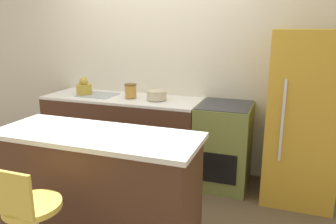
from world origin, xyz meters
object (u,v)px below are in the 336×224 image
Objects in this scene: kettle at (84,88)px; mixing_bowl at (157,95)px; refrigerator at (302,118)px; oven_range at (224,145)px.

mixing_bowl is at bearing -0.00° from kettle.
kettle is 0.94× the size of mixing_bowl.
mixing_bowl is (-1.57, -0.00, 0.12)m from refrigerator.
refrigerator is at bearing 0.03° from mixing_bowl.
oven_range is 1.85m from kettle.
refrigerator reaches higher than kettle.
oven_range is at bearing 178.37° from refrigerator.
mixing_bowl is (-0.79, -0.02, 0.52)m from oven_range.
kettle is at bearing -179.98° from refrigerator.
kettle is 0.97m from mixing_bowl.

